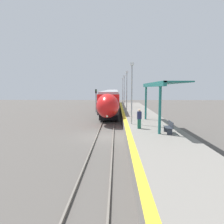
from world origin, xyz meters
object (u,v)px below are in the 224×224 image
at_px(railway_signal, 96,98).
at_px(lamppost_near, 132,89).
at_px(platform_bench, 169,127).
at_px(lamppost_mid, 127,89).
at_px(train, 111,98).
at_px(lamppost_farthest, 123,89).
at_px(person_waiting, 139,119).
at_px(lamppost_far, 124,89).

relative_size(railway_signal, lamppost_near, 0.72).
bearing_deg(platform_bench, lamppost_mid, 100.18).
distance_m(train, lamppost_farthest, 5.89).
distance_m(train, person_waiting, 26.71).
bearing_deg(platform_bench, lamppost_far, 96.02).
bearing_deg(train, platform_bench, -80.22).
xyz_separation_m(platform_bench, railway_signal, (-7.49, 22.40, 1.11)).
height_order(lamppost_mid, lamppost_farthest, same).
distance_m(lamppost_near, lamppost_far, 19.50).
bearing_deg(lamppost_farthest, lamppost_far, -90.00).
distance_m(lamppost_mid, lamppost_farthest, 19.50).
bearing_deg(railway_signal, lamppost_farthest, 65.58).
relative_size(railway_signal, lamppost_mid, 0.72).
distance_m(platform_bench, lamppost_near, 5.56).
bearing_deg(lamppost_far, lamppost_mid, -90.00).
relative_size(lamppost_far, lamppost_farthest, 1.00).
bearing_deg(lamppost_farthest, person_waiting, -89.12).
relative_size(train, lamppost_far, 7.67).
xyz_separation_m(railway_signal, lamppost_far, (5.00, 1.25, 1.63)).
relative_size(person_waiting, railway_signal, 0.40).
xyz_separation_m(platform_bench, lamppost_mid, (-2.49, 13.90, 2.74)).
height_order(train, person_waiting, train).
relative_size(train, platform_bench, 30.37).
relative_size(person_waiting, lamppost_far, 0.29).
height_order(train, lamppost_farthest, lamppost_farthest).
bearing_deg(platform_bench, lamppost_farthest, 94.27).
xyz_separation_m(train, lamppost_farthest, (2.40, 5.02, 1.95)).
relative_size(lamppost_near, lamppost_mid, 1.00).
xyz_separation_m(train, railway_signal, (-2.60, -5.99, 0.32)).
bearing_deg(lamppost_far, train, 116.87).
height_order(train, platform_bench, train).
bearing_deg(railway_signal, lamppost_near, -74.69).
relative_size(person_waiting, lamppost_mid, 0.29).
distance_m(train, lamppost_mid, 14.81).
height_order(train, lamppost_far, lamppost_far).
relative_size(lamppost_near, lamppost_far, 1.00).
bearing_deg(person_waiting, lamppost_farthest, 90.88).
xyz_separation_m(lamppost_far, lamppost_farthest, (0.00, 9.75, 0.00)).
xyz_separation_m(railway_signal, lamppost_mid, (5.00, -8.50, 1.63)).
relative_size(person_waiting, lamppost_farthest, 0.29).
bearing_deg(train, lamppost_far, -63.13).
distance_m(lamppost_far, lamppost_farthest, 9.75).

